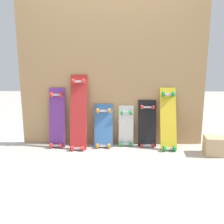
# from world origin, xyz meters

# --- Properties ---
(ground_plane) EXTENTS (12.00, 12.00, 0.00)m
(ground_plane) POSITION_xyz_m (0.00, 0.00, 0.00)
(ground_plane) COLOR #B2AAA0
(plywood_wall_panel) EXTENTS (2.33, 0.04, 1.89)m
(plywood_wall_panel) POSITION_xyz_m (0.00, 0.07, 0.94)
(plywood_wall_panel) COLOR tan
(plywood_wall_panel) RESTS_ON ground
(skateboard_purple) EXTENTS (0.20, 0.22, 0.80)m
(skateboard_purple) POSITION_xyz_m (-0.69, -0.04, 0.34)
(skateboard_purple) COLOR #6B338C
(skateboard_purple) RESTS_ON ground
(skateboard_red) EXTENTS (0.20, 0.31, 0.97)m
(skateboard_red) POSITION_xyz_m (-0.41, -0.09, 0.42)
(skateboard_red) COLOR #B22626
(skateboard_red) RESTS_ON ground
(skateboard_blue) EXTENTS (0.23, 0.22, 0.60)m
(skateboard_blue) POSITION_xyz_m (-0.11, -0.05, 0.23)
(skateboard_blue) COLOR #386BAD
(skateboard_blue) RESTS_ON ground
(skateboard_white) EXTENTS (0.19, 0.14, 0.58)m
(skateboard_white) POSITION_xyz_m (0.18, -0.00, 0.22)
(skateboard_white) COLOR silver
(skateboard_white) RESTS_ON ground
(skateboard_black) EXTENTS (0.23, 0.18, 0.66)m
(skateboard_black) POSITION_xyz_m (0.44, -0.02, 0.26)
(skateboard_black) COLOR black
(skateboard_black) RESTS_ON ground
(skateboard_yellow) EXTENTS (0.20, 0.31, 0.81)m
(skateboard_yellow) POSITION_xyz_m (0.69, -0.09, 0.34)
(skateboard_yellow) COLOR gold
(skateboard_yellow) RESTS_ON ground
(wooden_crate) EXTENTS (0.24, 0.24, 0.21)m
(wooden_crate) POSITION_xyz_m (1.18, -0.32, 0.11)
(wooden_crate) COLOR tan
(wooden_crate) RESTS_ON ground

